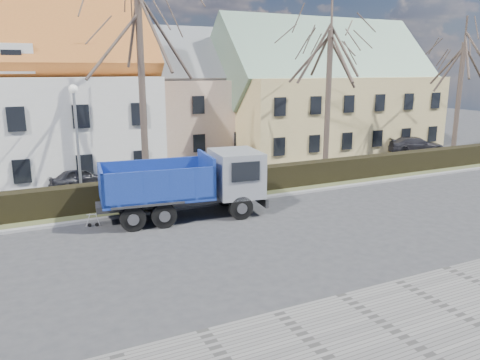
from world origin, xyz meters
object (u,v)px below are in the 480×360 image
dump_truck (178,185)px  parked_car_b (416,145)px  parked_car_a (80,177)px  cart_frame (88,220)px  streetlight (78,147)px

dump_truck → parked_car_b: bearing=25.4°
parked_car_a → dump_truck: bearing=-168.4°
cart_frame → parked_car_b: parked_car_b is taller
dump_truck → parked_car_b: 23.94m
parked_car_a → streetlight: bearing=162.6°
streetlight → parked_car_b: (26.41, 4.09, -2.36)m
dump_truck → cart_frame: bearing=-179.8°
cart_frame → parked_car_a: size_ratio=0.20×
parked_car_a → parked_car_b: (25.92, -0.19, 0.06)m
dump_truck → parked_car_b: size_ratio=1.67×
dump_truck → cart_frame: (-3.94, 0.45, -1.21)m
parked_car_a → parked_car_b: 25.92m
dump_truck → parked_car_b: dump_truck is taller
dump_truck → parked_car_b: (22.66, 7.66, -0.87)m
parked_car_b → cart_frame: bearing=126.9°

